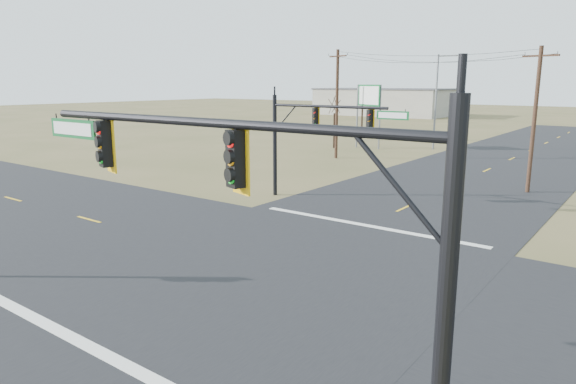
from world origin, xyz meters
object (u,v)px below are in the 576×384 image
(mast_arm_far, at_px, (319,126))
(highway_sign, at_px, (369,104))
(utility_pole_near, at_px, (535,118))
(bare_tree_a, at_px, (334,105))
(mast_arm_near, at_px, (245,192))
(streetlight_c, at_px, (438,97))
(bare_tree_b, at_px, (363,94))
(utility_pole_far, at_px, (337,103))

(mast_arm_far, relative_size, highway_sign, 1.31)
(utility_pole_near, height_order, bare_tree_a, utility_pole_near)
(mast_arm_near, height_order, mast_arm_far, mast_arm_near)
(mast_arm_far, height_order, streetlight_c, streetlight_c)
(mast_arm_near, relative_size, highway_sign, 1.53)
(bare_tree_b, bearing_deg, bare_tree_a, -81.09)
(bare_tree_a, bearing_deg, utility_pole_near, -29.02)
(utility_pole_far, relative_size, highway_sign, 1.46)
(mast_arm_near, distance_m, mast_arm_far, 20.68)
(streetlight_c, bearing_deg, utility_pole_far, -99.03)
(mast_arm_far, bearing_deg, bare_tree_b, 138.86)
(utility_pole_far, xyz_separation_m, bare_tree_b, (-5.51, 15.08, 0.47))
(highway_sign, height_order, bare_tree_a, highway_sign)
(mast_arm_near, height_order, utility_pole_far, utility_pole_far)
(mast_arm_far, relative_size, streetlight_c, 0.90)
(utility_pole_far, bearing_deg, streetlight_c, 66.53)
(utility_pole_near, xyz_separation_m, bare_tree_b, (-23.54, 21.03, 0.84))
(bare_tree_a, distance_m, bare_tree_b, 8.89)
(utility_pole_far, distance_m, highway_sign, 8.60)
(mast_arm_far, distance_m, utility_pole_near, 13.91)
(utility_pole_near, bearing_deg, streetlight_c, 126.07)
(mast_arm_near, height_order, bare_tree_a, mast_arm_near)
(mast_arm_far, bearing_deg, utility_pole_near, 72.12)
(streetlight_c, bearing_deg, bare_tree_b, 177.15)
(mast_arm_far, bearing_deg, highway_sign, 136.25)
(mast_arm_near, bearing_deg, mast_arm_far, 136.22)
(bare_tree_a, bearing_deg, utility_pole_far, -56.87)
(mast_arm_near, bearing_deg, utility_pole_near, 108.38)
(mast_arm_far, distance_m, bare_tree_b, 34.37)
(utility_pole_far, bearing_deg, utility_pole_near, -18.27)
(highway_sign, height_order, bare_tree_b, bare_tree_b)
(streetlight_c, relative_size, bare_tree_b, 1.40)
(mast_arm_far, distance_m, highway_sign, 26.61)
(utility_pole_near, height_order, highway_sign, utility_pole_near)
(mast_arm_near, relative_size, utility_pole_near, 1.13)
(mast_arm_far, height_order, bare_tree_a, mast_arm_far)
(mast_arm_near, height_order, utility_pole_near, utility_pole_near)
(mast_arm_near, height_order, streetlight_c, streetlight_c)
(streetlight_c, bearing_deg, bare_tree_a, -135.18)
(streetlight_c, height_order, bare_tree_b, streetlight_c)
(mast_arm_far, xyz_separation_m, bare_tree_b, (-14.16, 31.30, 1.09))
(mast_arm_near, bearing_deg, bare_tree_a, 136.29)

